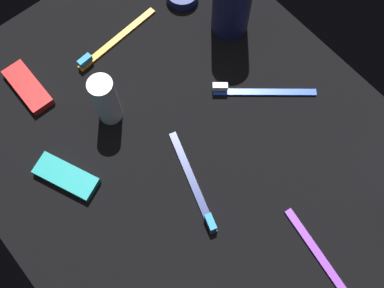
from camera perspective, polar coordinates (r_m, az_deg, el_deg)
ground_plane at (r=76.14cm, az=-0.00°, el=-0.98°), size 84.00×64.00×1.20cm
deodorant_stick at (r=74.60cm, az=-10.75°, el=5.41°), size 4.03×4.03×10.72cm
toothbrush_navy at (r=73.01cm, az=0.37°, el=-5.35°), size 17.46×6.81×2.10cm
toothbrush_blue at (r=80.39cm, az=8.08°, el=6.80°), size 12.62×14.45×2.10cm
toothbrush_orange at (r=85.88cm, az=-9.91°, el=12.55°), size 2.84×18.03×2.10cm
toothbrush_purple at (r=73.50cm, az=16.59°, el=-14.47°), size 17.96×4.02×2.10cm
snack_bar_teal at (r=76.08cm, az=-15.47°, el=-3.95°), size 11.14×7.72×1.50cm
snack_bar_red at (r=84.58cm, az=-19.86°, el=6.69°), size 10.43×4.09×1.50cm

